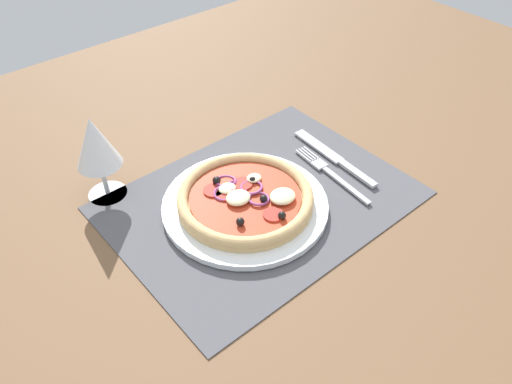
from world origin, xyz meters
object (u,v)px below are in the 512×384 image
object	(u,v)px
wine_glass	(95,144)
knife	(333,157)
pizza	(246,198)
plate	(246,205)
fork	(328,172)

from	to	relation	value
wine_glass	knife	bearing A→B (deg)	-26.81
pizza	wine_glass	xyz separation A→B (cm)	(-15.10, 17.83, 7.61)
plate	pizza	world-z (taller)	pizza
pizza	knife	size ratio (longest dim) A/B	1.08
pizza	knife	xyz separation A→B (cm)	(20.35, -0.09, -1.90)
fork	knife	distance (cm)	4.41
pizza	knife	bearing A→B (deg)	-0.24
fork	knife	xyz separation A→B (cm)	(3.74, 2.34, 0.03)
pizza	fork	size ratio (longest dim) A/B	1.20
wine_glass	fork	bearing A→B (deg)	-32.57
wine_glass	pizza	bearing A→B (deg)	-49.74
fork	wine_glass	world-z (taller)	wine_glass
pizza	fork	bearing A→B (deg)	-8.30
pizza	wine_glass	world-z (taller)	wine_glass
pizza	knife	world-z (taller)	pizza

